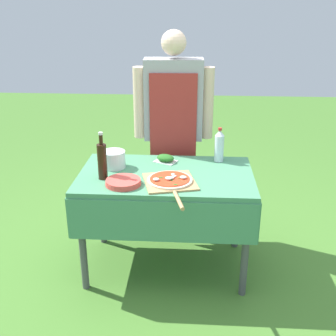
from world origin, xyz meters
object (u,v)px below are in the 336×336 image
at_px(prep_table, 166,187).
at_px(pizza_on_peel, 170,181).
at_px(plate_stack, 123,182).
at_px(mixing_tub, 114,159).
at_px(person_cook, 173,120).
at_px(water_bottle, 219,146).
at_px(herb_container, 165,158).
at_px(oil_bottle, 102,160).

bearing_deg(prep_table, pizza_on_peel, -76.72).
bearing_deg(plate_stack, prep_table, 38.13).
xyz_separation_m(mixing_tub, plate_stack, (0.12, -0.29, -0.04)).
relative_size(prep_table, pizza_on_peel, 2.08).
xyz_separation_m(person_cook, pizza_on_peel, (0.02, -0.71, -0.21)).
relative_size(prep_table, water_bottle, 4.76).
distance_m(person_cook, water_bottle, 0.46).
height_order(herb_container, plate_stack, herb_container).
height_order(person_cook, plate_stack, person_cook).
bearing_deg(prep_table, person_cook, 87.78).
bearing_deg(plate_stack, water_bottle, 36.52).
distance_m(oil_bottle, mixing_tub, 0.22).
distance_m(person_cook, plate_stack, 0.83).
relative_size(oil_bottle, herb_container, 1.70).
xyz_separation_m(oil_bottle, plate_stack, (0.15, -0.09, -0.11)).
bearing_deg(water_bottle, person_cook, 140.86).
distance_m(prep_table, oil_bottle, 0.48).
xyz_separation_m(person_cook, oil_bottle, (-0.43, -0.66, -0.10)).
xyz_separation_m(prep_table, plate_stack, (-0.26, -0.20, 0.12)).
relative_size(prep_table, person_cook, 0.73).
bearing_deg(mixing_tub, water_bottle, 13.05).
bearing_deg(pizza_on_peel, person_cook, 77.28).
height_order(oil_bottle, herb_container, oil_bottle).
bearing_deg(prep_table, mixing_tub, 166.56).
relative_size(person_cook, herb_container, 8.76).
distance_m(herb_container, mixing_tub, 0.38).
bearing_deg(person_cook, oil_bottle, 54.76).
bearing_deg(water_bottle, pizza_on_peel, -127.87).
xyz_separation_m(pizza_on_peel, plate_stack, (-0.30, -0.04, 0.00)).
relative_size(herb_container, mixing_tub, 1.13).
height_order(person_cook, oil_bottle, person_cook).
bearing_deg(herb_container, person_cook, 83.07).
relative_size(oil_bottle, mixing_tub, 1.92).
height_order(water_bottle, plate_stack, water_bottle).
xyz_separation_m(person_cook, water_bottle, (0.35, -0.28, -0.11)).
bearing_deg(pizza_on_peel, plate_stack, 173.54).
height_order(oil_bottle, plate_stack, oil_bottle).
xyz_separation_m(water_bottle, plate_stack, (-0.63, -0.47, -0.10)).
bearing_deg(plate_stack, oil_bottle, 148.73).
relative_size(person_cook, oil_bottle, 5.15).
xyz_separation_m(herb_container, mixing_tub, (-0.36, -0.13, 0.03)).
distance_m(prep_table, pizza_on_peel, 0.20).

